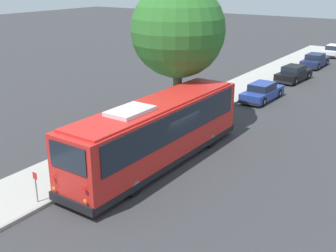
% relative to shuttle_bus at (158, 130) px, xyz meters
% --- Properties ---
extents(ground_plane, '(160.00, 160.00, 0.00)m').
position_rel_shuttle_bus_xyz_m(ground_plane, '(0.46, -0.25, -1.75)').
color(ground_plane, '#333335').
extents(sidewalk_slab, '(80.00, 3.19, 0.15)m').
position_rel_shuttle_bus_xyz_m(sidewalk_slab, '(0.46, 2.99, -1.68)').
color(sidewalk_slab, '#A3A099').
rests_on(sidewalk_slab, ground).
extents(curb_strip, '(80.00, 0.14, 0.15)m').
position_rel_shuttle_bus_xyz_m(curb_strip, '(0.46, 1.33, -1.68)').
color(curb_strip, gray).
rests_on(curb_strip, ground).
extents(shuttle_bus, '(11.50, 2.60, 3.28)m').
position_rel_shuttle_bus_xyz_m(shuttle_bus, '(0.00, 0.00, 0.00)').
color(shuttle_bus, red).
rests_on(shuttle_bus, ground).
extents(parked_sedan_blue, '(4.58, 1.81, 1.30)m').
position_rel_shuttle_bus_xyz_m(parked_sedan_blue, '(13.35, 0.14, -1.15)').
color(parked_sedan_blue, navy).
rests_on(parked_sedan_blue, ground).
extents(parked_sedan_black, '(4.62, 2.05, 1.33)m').
position_rel_shuttle_bus_xyz_m(parked_sedan_black, '(20.56, 0.21, -1.13)').
color(parked_sedan_black, black).
rests_on(parked_sedan_black, ground).
extents(parked_sedan_navy, '(4.61, 1.80, 1.32)m').
position_rel_shuttle_bus_xyz_m(parked_sedan_navy, '(27.66, 0.41, -1.14)').
color(parked_sedan_navy, '#19234C').
rests_on(parked_sedan_navy, ground).
extents(parked_sedan_white, '(4.35, 1.80, 1.27)m').
position_rel_shuttle_bus_xyz_m(parked_sedan_white, '(35.03, 0.39, -1.17)').
color(parked_sedan_white, silver).
rests_on(parked_sedan_white, ground).
extents(street_tree, '(5.34, 5.34, 9.08)m').
position_rel_shuttle_bus_xyz_m(street_tree, '(5.02, 2.07, 4.36)').
color(street_tree, brown).
rests_on(street_tree, sidewalk_slab).
extents(sign_post_near, '(0.06, 0.22, 1.29)m').
position_rel_shuttle_bus_xyz_m(sign_post_near, '(-5.95, 1.66, -0.94)').
color(sign_post_near, gray).
rests_on(sign_post_near, sidewalk_slab).
extents(sign_post_far, '(0.06, 0.22, 1.39)m').
position_rel_shuttle_bus_xyz_m(sign_post_far, '(-3.92, 1.66, -0.88)').
color(sign_post_far, gray).
rests_on(sign_post_far, sidewalk_slab).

